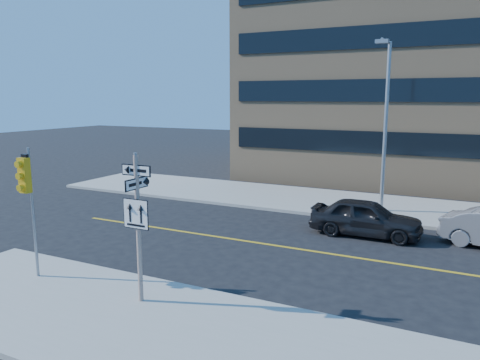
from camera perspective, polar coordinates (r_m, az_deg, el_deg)
The scene contains 6 objects.
ground at distance 15.38m, azimuth -6.03°, elevation -11.43°, with size 120.00×120.00×0.00m, color black.
sign_pole at distance 12.69m, azimuth -12.36°, elevation -4.72°, with size 0.92×0.92×4.06m.
traffic_signal at distance 15.26m, azimuth -24.58°, elevation -0.64°, with size 0.32×0.45×4.00m.
parked_car_a at distance 19.89m, azimuth 15.08°, elevation -4.43°, with size 4.47×1.80×1.52m, color black.
streetlight_a at distance 23.10m, azimuth 17.28°, elevation 7.47°, with size 0.55×2.25×8.00m.
building_brick at distance 37.62m, azimuth 18.24°, elevation 14.74°, with size 18.00×18.00×18.00m, color tan.
Camera 1 is at (7.78, -12.02, 5.63)m, focal length 35.00 mm.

